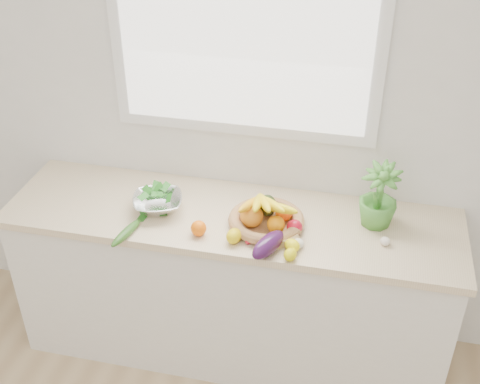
% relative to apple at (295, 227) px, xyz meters
% --- Properties ---
extents(back_wall, '(4.50, 0.02, 2.70)m').
position_rel_apple_xyz_m(back_wall, '(-0.33, 0.39, 0.41)').
color(back_wall, white).
rests_on(back_wall, ground).
extents(counter_cabinet, '(2.20, 0.58, 0.86)m').
position_rel_apple_xyz_m(counter_cabinet, '(-0.33, 0.09, -0.51)').
color(counter_cabinet, silver).
rests_on(counter_cabinet, ground).
extents(countertop, '(2.24, 0.62, 0.04)m').
position_rel_apple_xyz_m(countertop, '(-0.33, 0.09, -0.06)').
color(countertop, beige).
rests_on(countertop, counter_cabinet).
extents(window_frame, '(1.30, 0.03, 1.10)m').
position_rel_apple_xyz_m(window_frame, '(-0.33, 0.37, 0.81)').
color(window_frame, white).
rests_on(window_frame, back_wall).
extents(window_pane, '(1.18, 0.01, 0.98)m').
position_rel_apple_xyz_m(window_pane, '(-0.33, 0.35, 0.81)').
color(window_pane, white).
rests_on(window_pane, window_frame).
extents(orange_loose, '(0.09, 0.09, 0.07)m').
position_rel_apple_xyz_m(orange_loose, '(-0.43, -0.10, -0.00)').
color(orange_loose, '#FF6A08').
rests_on(orange_loose, countertop).
extents(lemon_a, '(0.08, 0.10, 0.07)m').
position_rel_apple_xyz_m(lemon_a, '(-0.26, -0.12, -0.00)').
color(lemon_a, yellow).
rests_on(lemon_a, countertop).
extents(lemon_b, '(0.07, 0.08, 0.06)m').
position_rel_apple_xyz_m(lemon_b, '(0.01, -0.19, -0.01)').
color(lemon_b, yellow).
rests_on(lemon_b, countertop).
extents(lemon_c, '(0.09, 0.09, 0.06)m').
position_rel_apple_xyz_m(lemon_c, '(0.01, -0.13, -0.01)').
color(lemon_c, '#FCEC0D').
rests_on(lemon_c, countertop).
extents(apple, '(0.09, 0.09, 0.07)m').
position_rel_apple_xyz_m(apple, '(0.00, 0.00, 0.00)').
color(apple, '#B70E24').
rests_on(apple, countertop).
extents(ginger, '(0.13, 0.10, 0.04)m').
position_rel_apple_xyz_m(ginger, '(-0.03, -0.09, -0.02)').
color(ginger, tan).
rests_on(ginger, countertop).
extents(garlic_a, '(0.06, 0.06, 0.04)m').
position_rel_apple_xyz_m(garlic_a, '(0.41, 0.01, -0.02)').
color(garlic_a, white).
rests_on(garlic_a, countertop).
extents(garlic_b, '(0.06, 0.06, 0.04)m').
position_rel_apple_xyz_m(garlic_b, '(-0.09, 0.01, -0.02)').
color(garlic_b, silver).
rests_on(garlic_b, countertop).
extents(garlic_c, '(0.07, 0.07, 0.04)m').
position_rel_apple_xyz_m(garlic_c, '(0.03, -0.10, -0.01)').
color(garlic_c, white).
rests_on(garlic_c, countertop).
extents(eggplant, '(0.17, 0.24, 0.09)m').
position_rel_apple_xyz_m(eggplant, '(-0.09, -0.16, 0.01)').
color(eggplant, '#33103B').
rests_on(eggplant, countertop).
extents(cucumber, '(0.09, 0.24, 0.04)m').
position_rel_apple_xyz_m(cucumber, '(-0.76, -0.19, -0.02)').
color(cucumber, '#215017').
rests_on(cucumber, countertop).
extents(radish, '(0.03, 0.03, 0.03)m').
position_rel_apple_xyz_m(radish, '(-0.19, -0.12, -0.02)').
color(radish, red).
rests_on(radish, countertop).
extents(potted_herb, '(0.22, 0.22, 0.33)m').
position_rel_apple_xyz_m(potted_herb, '(0.36, 0.17, 0.12)').
color(potted_herb, '#4A9235').
rests_on(potted_herb, countertop).
extents(fruit_basket, '(0.47, 0.47, 0.19)m').
position_rel_apple_xyz_m(fruit_basket, '(-0.14, 0.04, 0.02)').
color(fruit_basket, tan).
rests_on(fruit_basket, countertop).
extents(colander_with_spinach, '(0.30, 0.30, 0.12)m').
position_rel_apple_xyz_m(colander_with_spinach, '(-0.68, 0.04, 0.03)').
color(colander_with_spinach, white).
rests_on(colander_with_spinach, countertop).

